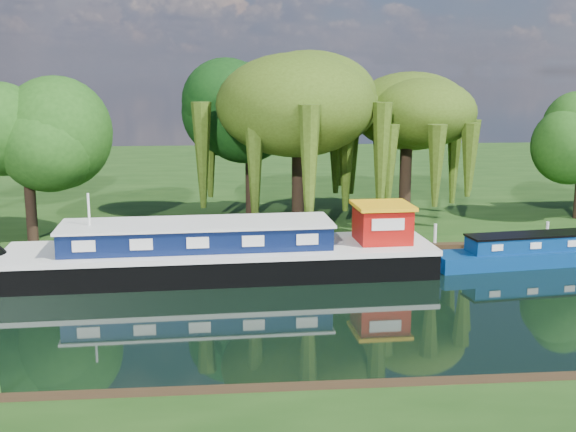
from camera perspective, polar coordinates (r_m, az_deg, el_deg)
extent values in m
plane|color=black|center=(29.63, 10.52, -6.84)|extent=(120.00, 120.00, 0.00)
cube|color=#16350E|center=(62.21, 2.13, 3.10)|extent=(120.00, 52.00, 0.45)
cube|color=black|center=(33.16, -5.26, -3.85)|extent=(19.44, 5.11, 1.28)
cube|color=silver|center=(32.97, -5.28, -2.60)|extent=(19.55, 5.20, 0.24)
cube|color=#0B163C|center=(32.80, -7.17, -1.57)|extent=(12.07, 3.60, 1.02)
cube|color=silver|center=(32.68, -7.20, -0.59)|extent=(12.29, 3.82, 0.13)
cube|color=#980F0B|center=(33.88, 7.45, -0.65)|extent=(2.45, 2.45, 1.61)
cube|color=#EDA910|center=(33.71, 7.49, 0.83)|extent=(2.73, 2.73, 0.17)
cylinder|color=silver|center=(32.95, -15.42, -0.45)|extent=(0.11, 0.11, 2.57)
cube|color=navy|center=(37.13, 19.64, -3.10)|extent=(11.38, 3.26, 0.84)
cube|color=navy|center=(36.96, 19.72, -1.94)|extent=(7.98, 2.38, 0.70)
cube|color=black|center=(36.87, 19.76, -1.33)|extent=(8.09, 2.48, 0.09)
cube|color=silver|center=(34.87, 16.22, -2.43)|extent=(0.56, 0.12, 0.30)
cube|color=silver|center=(35.84, 18.99, -2.23)|extent=(0.56, 0.12, 0.30)
cube|color=silver|center=(36.89, 21.60, -2.04)|extent=(0.56, 0.12, 0.30)
cylinder|color=black|center=(40.72, 0.80, 3.01)|extent=(0.72, 0.72, 5.59)
ellipsoid|color=#30430E|center=(40.34, 0.81, 8.70)|extent=(7.81, 7.81, 5.04)
cylinder|color=black|center=(43.39, 9.25, 2.79)|extent=(0.67, 0.67, 4.70)
ellipsoid|color=#30430E|center=(43.03, 9.39, 7.27)|extent=(6.42, 6.42, 4.15)
cylinder|color=black|center=(39.45, -19.77, 2.52)|extent=(0.58, 0.58, 6.21)
ellipsoid|color=#1A4310|center=(39.17, -20.02, 6.19)|extent=(5.08, 5.08, 5.08)
cylinder|color=black|center=(43.38, -3.00, 4.19)|extent=(0.60, 0.60, 6.60)
ellipsoid|color=black|center=(43.13, -3.04, 7.75)|extent=(5.28, 5.28, 5.28)
cylinder|color=silver|center=(39.22, 7.21, 0.09)|extent=(0.10, 0.10, 2.20)
sphere|color=white|center=(39.00, 7.26, 1.93)|extent=(0.36, 0.36, 0.36)
cylinder|color=silver|center=(36.47, -8.43, -1.77)|extent=(0.16, 0.16, 1.00)
cylinder|color=silver|center=(36.60, 0.99, -1.60)|extent=(0.16, 0.16, 1.00)
cylinder|color=silver|center=(37.98, 11.55, -1.35)|extent=(0.16, 0.16, 1.00)
cylinder|color=silver|center=(40.11, 19.79, -1.13)|extent=(0.16, 0.16, 1.00)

